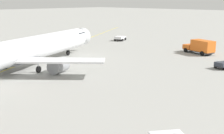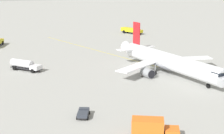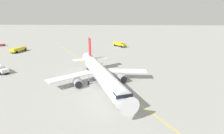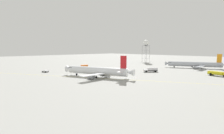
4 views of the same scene
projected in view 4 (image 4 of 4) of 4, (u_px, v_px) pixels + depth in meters
ground_plane at (102, 77)px, 89.28m from camera, size 600.00×600.00×0.00m
airliner_main at (97, 71)px, 87.89m from camera, size 39.59×28.73×11.82m
airliner_secondary at (195, 64)px, 127.63m from camera, size 41.38×28.54×11.27m
pushback_tug_truck at (46, 71)px, 106.07m from camera, size 4.56×3.62×1.30m
fire_tender_truck at (218, 73)px, 91.06m from camera, size 10.69×4.38×2.50m
baggage_truck_truck at (102, 68)px, 122.45m from camera, size 3.96×2.76×1.22m
catering_truck_truck at (83, 67)px, 122.47m from camera, size 4.44×7.80×3.10m
fuel_tanker_truck at (151, 70)px, 106.84m from camera, size 7.33×8.79×2.87m
radar_tower at (146, 44)px, 178.69m from camera, size 6.53×6.53×24.66m
taxiway_centreline at (86, 77)px, 86.86m from camera, size 130.84×74.39×0.01m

